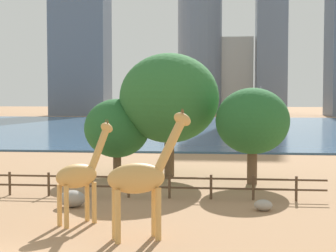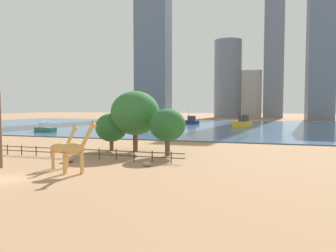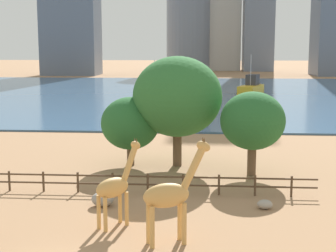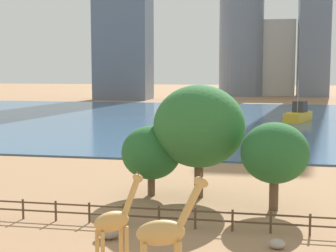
{
  "view_description": "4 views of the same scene",
  "coord_description": "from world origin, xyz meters",
  "px_view_note": "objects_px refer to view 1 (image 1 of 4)",
  "views": [
    {
      "loc": [
        7.5,
        -15.19,
        5.42
      ],
      "look_at": [
        2.06,
        37.87,
        2.44
      ],
      "focal_mm": 55.0,
      "sensor_mm": 36.0,
      "label": 1
    },
    {
      "loc": [
        21.54,
        -22.46,
        6.3
      ],
      "look_at": [
        3.37,
        37.53,
        2.51
      ],
      "focal_mm": 35.0,
      "sensor_mm": 36.0,
      "label": 2
    },
    {
      "loc": [
        6.05,
        -19.07,
        9.3
      ],
      "look_at": [
        3.04,
        23.36,
        2.5
      ],
      "focal_mm": 55.0,
      "sensor_mm": 36.0,
      "label": 3
    },
    {
      "loc": [
        8.77,
        -17.8,
        9.63
      ],
      "look_at": [
        -2.81,
        43.35,
        2.6
      ],
      "focal_mm": 55.0,
      "sensor_mm": 36.0,
      "label": 4
    }
  ],
  "objects_px": {
    "giraffe_companion": "(141,178)",
    "boat_ferry": "(164,118)",
    "tree_center_broad": "(252,121)",
    "giraffe_tall": "(80,175)",
    "boulder_near_fence": "(263,205)",
    "boulder_small": "(72,199)",
    "boat_sailboat": "(262,120)",
    "tree_right_tall": "(169,98)",
    "tree_left_large": "(117,128)"
  },
  "relations": [
    {
      "from": "giraffe_companion",
      "to": "boat_ferry",
      "type": "height_order",
      "value": "boat_ferry"
    },
    {
      "from": "tree_center_broad",
      "to": "boat_ferry",
      "type": "height_order",
      "value": "boat_ferry"
    },
    {
      "from": "giraffe_tall",
      "to": "boulder_near_fence",
      "type": "xyz_separation_m",
      "value": [
        8.0,
        3.38,
        -1.83
      ]
    },
    {
      "from": "boulder_small",
      "to": "boat_ferry",
      "type": "relative_size",
      "value": 0.19
    },
    {
      "from": "giraffe_companion",
      "to": "tree_center_broad",
      "type": "distance_m",
      "value": 14.14
    },
    {
      "from": "boulder_small",
      "to": "boat_sailboat",
      "type": "bearing_deg",
      "value": 77.84
    },
    {
      "from": "tree_right_tall",
      "to": "boulder_small",
      "type": "bearing_deg",
      "value": -110.05
    },
    {
      "from": "boulder_small",
      "to": "boat_ferry",
      "type": "xyz_separation_m",
      "value": [
        -4.07,
        78.17,
        0.76
      ]
    },
    {
      "from": "boat_ferry",
      "to": "boulder_small",
      "type": "bearing_deg",
      "value": 112.09
    },
    {
      "from": "boulder_near_fence",
      "to": "boat_sailboat",
      "type": "xyz_separation_m",
      "value": [
        5.1,
        66.79,
        1.13
      ]
    },
    {
      "from": "giraffe_tall",
      "to": "boulder_small",
      "type": "distance_m",
      "value": 3.89
    },
    {
      "from": "boulder_small",
      "to": "tree_center_broad",
      "type": "height_order",
      "value": "tree_center_broad"
    },
    {
      "from": "tree_center_broad",
      "to": "boat_sailboat",
      "type": "height_order",
      "value": "boat_sailboat"
    },
    {
      "from": "tree_left_large",
      "to": "boat_sailboat",
      "type": "bearing_deg",
      "value": 75.89
    },
    {
      "from": "giraffe_tall",
      "to": "tree_right_tall",
      "type": "relative_size",
      "value": 0.53
    },
    {
      "from": "tree_center_broad",
      "to": "boulder_near_fence",
      "type": "bearing_deg",
      "value": -89.4
    },
    {
      "from": "giraffe_companion",
      "to": "tree_center_broad",
      "type": "relative_size",
      "value": 0.83
    },
    {
      "from": "boat_ferry",
      "to": "tree_left_large",
      "type": "bearing_deg",
      "value": 112.68
    },
    {
      "from": "tree_left_large",
      "to": "giraffe_companion",
      "type": "bearing_deg",
      "value": -75.21
    },
    {
      "from": "tree_right_tall",
      "to": "boat_ferry",
      "type": "height_order",
      "value": "tree_right_tall"
    },
    {
      "from": "boulder_small",
      "to": "tree_left_large",
      "type": "bearing_deg",
      "value": 89.05
    },
    {
      "from": "boulder_small",
      "to": "boulder_near_fence",
      "type": "bearing_deg",
      "value": 0.77
    },
    {
      "from": "boulder_near_fence",
      "to": "tree_center_broad",
      "type": "height_order",
      "value": "tree_center_broad"
    },
    {
      "from": "tree_right_tall",
      "to": "tree_center_broad",
      "type": "bearing_deg",
      "value": -25.11
    },
    {
      "from": "boat_ferry",
      "to": "tree_right_tall",
      "type": "bearing_deg",
      "value": 115.71
    },
    {
      "from": "giraffe_tall",
      "to": "boat_sailboat",
      "type": "bearing_deg",
      "value": 31.3
    },
    {
      "from": "tree_left_large",
      "to": "boulder_small",
      "type": "bearing_deg",
      "value": -90.95
    },
    {
      "from": "boulder_small",
      "to": "boat_sailboat",
      "type": "xyz_separation_m",
      "value": [
        14.42,
        66.92,
        0.99
      ]
    },
    {
      "from": "boulder_small",
      "to": "boat_sailboat",
      "type": "height_order",
      "value": "boat_sailboat"
    },
    {
      "from": "boulder_near_fence",
      "to": "boat_sailboat",
      "type": "relative_size",
      "value": 0.1
    },
    {
      "from": "boat_sailboat",
      "to": "tree_right_tall",
      "type": "bearing_deg",
      "value": 9.99
    },
    {
      "from": "tree_left_large",
      "to": "tree_right_tall",
      "type": "distance_m",
      "value": 4.16
    },
    {
      "from": "giraffe_tall",
      "to": "boulder_near_fence",
      "type": "height_order",
      "value": "giraffe_tall"
    },
    {
      "from": "giraffe_companion",
      "to": "tree_center_broad",
      "type": "bearing_deg",
      "value": 47.78
    },
    {
      "from": "boulder_small",
      "to": "tree_left_large",
      "type": "relative_size",
      "value": 0.24
    },
    {
      "from": "boulder_near_fence",
      "to": "boulder_small",
      "type": "height_order",
      "value": "boulder_small"
    },
    {
      "from": "boulder_small",
      "to": "tree_center_broad",
      "type": "relative_size",
      "value": 0.22
    },
    {
      "from": "giraffe_tall",
      "to": "boat_sailboat",
      "type": "xyz_separation_m",
      "value": [
        13.1,
        70.17,
        -0.7
      ]
    },
    {
      "from": "tree_left_large",
      "to": "tree_right_tall",
      "type": "height_order",
      "value": "tree_right_tall"
    },
    {
      "from": "boulder_small",
      "to": "boat_ferry",
      "type": "height_order",
      "value": "boat_ferry"
    },
    {
      "from": "giraffe_companion",
      "to": "tree_right_tall",
      "type": "height_order",
      "value": "tree_right_tall"
    },
    {
      "from": "giraffe_companion",
      "to": "boulder_small",
      "type": "xyz_separation_m",
      "value": [
        -4.28,
        5.36,
        -1.95
      ]
    },
    {
      "from": "boat_ferry",
      "to": "giraffe_companion",
      "type": "bearing_deg",
      "value": 114.82
    },
    {
      "from": "giraffe_tall",
      "to": "boat_sailboat",
      "type": "distance_m",
      "value": 71.39
    },
    {
      "from": "giraffe_tall",
      "to": "tree_left_large",
      "type": "xyz_separation_m",
      "value": [
        -1.15,
        13.48,
        1.18
      ]
    },
    {
      "from": "boulder_near_fence",
      "to": "tree_center_broad",
      "type": "bearing_deg",
      "value": 90.6
    },
    {
      "from": "boulder_near_fence",
      "to": "tree_center_broad",
      "type": "distance_m",
      "value": 8.5
    },
    {
      "from": "giraffe_companion",
      "to": "tree_center_broad",
      "type": "xyz_separation_m",
      "value": [
        4.96,
        13.15,
        1.56
      ]
    },
    {
      "from": "giraffe_companion",
      "to": "boulder_small",
      "type": "distance_m",
      "value": 7.13
    },
    {
      "from": "boulder_near_fence",
      "to": "giraffe_companion",
      "type": "bearing_deg",
      "value": -132.57
    }
  ]
}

